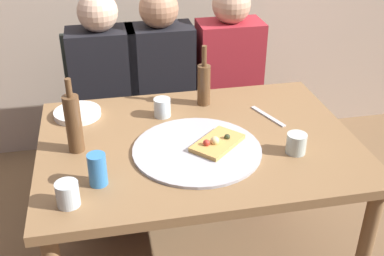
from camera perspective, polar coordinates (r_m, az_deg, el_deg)
dining_table at (r=2.02m, az=0.74°, el=-3.40°), size 1.30×0.94×0.73m
pizza_tray at (r=1.90m, az=0.60°, el=-2.62°), size 0.51×0.51×0.01m
pizza_slice_last at (r=1.91m, az=3.02°, el=-1.76°), size 0.25×0.24×0.05m
wine_bottle at (r=2.22m, az=1.43°, el=5.36°), size 0.06×0.06×0.29m
beer_bottle at (r=1.90m, az=-13.98°, el=0.64°), size 0.06×0.06×0.31m
tumbler_near at (r=2.14m, az=-3.58°, el=2.46°), size 0.08×0.08×0.08m
tumbler_far at (r=1.65m, az=-14.63°, el=-7.65°), size 0.08×0.08×0.09m
wine_glass at (r=1.91m, az=12.35°, el=-1.81°), size 0.08×0.08×0.08m
soda_can at (r=1.71m, az=-11.23°, el=-4.88°), size 0.07×0.07×0.12m
plate_stack at (r=2.21m, az=-13.53°, el=1.72°), size 0.21×0.21×0.03m
table_knife at (r=2.17m, az=9.06°, el=1.40°), size 0.10×0.21×0.01m
chair_left at (r=2.81m, az=-10.19°, el=2.95°), size 0.44×0.44×0.90m
chair_middle at (r=2.83m, az=-3.79°, el=3.56°), size 0.44×0.44×0.90m
chair_right at (r=2.90m, az=3.97°, el=4.23°), size 0.44×0.44×0.90m
guest_in_sweater at (r=2.62m, az=-10.29°, el=4.01°), size 0.36×0.56×1.17m
guest_in_beanie at (r=2.64m, az=-3.41°, el=4.65°), size 0.36×0.56×1.17m
guest_by_wall at (r=2.72m, az=4.89°, el=5.34°), size 0.36×0.56×1.17m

